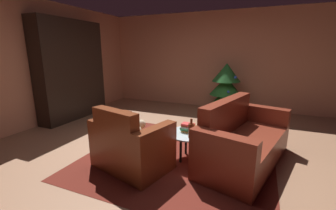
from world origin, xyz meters
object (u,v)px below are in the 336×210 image
Objects in this scene: book_stack_on_table at (188,128)px; bottle_on_table at (191,130)px; coffee_table at (189,136)px; armchair_red at (131,146)px; decorated_tree at (226,88)px; bookshelf_unit at (76,72)px; couch_red at (242,142)px.

bottle_on_table is (0.11, -0.20, 0.04)m from book_stack_on_table.
coffee_table is 2.34× the size of bottle_on_table.
armchair_red is 1.82× the size of coffee_table.
coffee_table is 0.49× the size of decorated_tree.
coffee_table is at bearing 40.21° from armchair_red.
coffee_table is at bearing -19.21° from bookshelf_unit.
armchair_red is 0.85m from bottle_on_table.
couch_red is (3.92, -0.89, -0.78)m from bookshelf_unit.
bookshelf_unit is 3.46m from coffee_table.
book_stack_on_table is 2.70m from decorated_tree.
book_stack_on_table is at bearing 117.75° from bottle_on_table.
decorated_tree is (3.29, 1.63, -0.42)m from bookshelf_unit.
couch_red is 0.78m from bottle_on_table.
bookshelf_unit is 3.14m from armchair_red.
bottle_on_table is (0.07, -0.16, 0.15)m from coffee_table.
bookshelf_unit reaches higher than decorated_tree.
bottle_on_table reaches higher than book_stack_on_table.
couch_red reaches higher than coffee_table.
bookshelf_unit reaches higher than couch_red.
armchair_red is at bearing -102.77° from decorated_tree.
decorated_tree reaches higher than couch_red.
bookshelf_unit reaches higher than bottle_on_table.
coffee_table is at bearing 114.86° from bottle_on_table.
bookshelf_unit is at bearing 167.15° from couch_red.
book_stack_on_table is 0.17× the size of decorated_tree.
bottle_on_table is at bearing -62.25° from book_stack_on_table.
armchair_red is 4.24× the size of bottle_on_table.
bookshelf_unit is 1.76× the size of decorated_tree.
coffee_table is 0.12m from book_stack_on_table.
armchair_red is 0.89× the size of decorated_tree.
armchair_red is 1.59m from couch_red.
decorated_tree is (0.13, 2.69, 0.19)m from book_stack_on_table.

